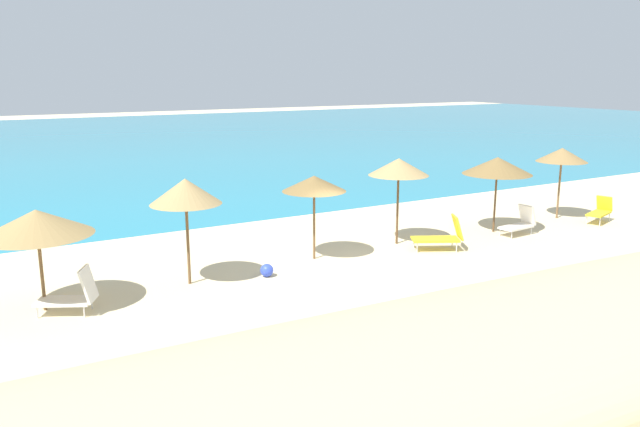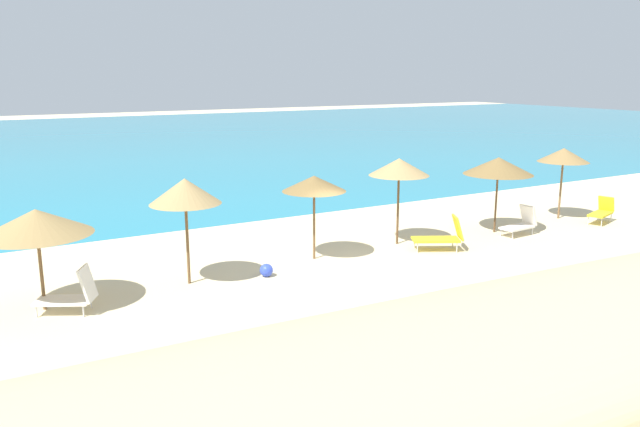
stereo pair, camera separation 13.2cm
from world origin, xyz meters
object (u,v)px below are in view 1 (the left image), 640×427
beach_umbrella_1 (37,223)px  lounge_chair_1 (73,295)px  lounge_chair_3 (520,223)px  beach_umbrella_2 (185,192)px  beach_umbrella_5 (497,166)px  beach_umbrella_3 (314,184)px  beach_ball (267,270)px  lounge_chair_4 (442,236)px  beach_umbrella_6 (562,155)px  beach_umbrella_4 (399,167)px  lounge_chair_2 (600,211)px

beach_umbrella_1 → lounge_chair_1: size_ratio=1.70×
lounge_chair_1 → lounge_chair_3: (15.06, -0.04, -0.04)m
beach_umbrella_2 → beach_umbrella_5: bearing=-0.0°
lounge_chair_1 → lounge_chair_3: lounge_chair_1 is taller
beach_umbrella_3 → beach_umbrella_5: beach_umbrella_5 is taller
beach_umbrella_2 → lounge_chair_1: bearing=-167.4°
lounge_chair_1 → beach_ball: (5.20, 0.18, -0.27)m
beach_umbrella_2 → lounge_chair_1: beach_umbrella_2 is taller
beach_umbrella_2 → lounge_chair_4: 8.50m
lounge_chair_1 → lounge_chair_4: size_ratio=0.88×
beach_umbrella_5 → lounge_chair_3: 2.20m
beach_umbrella_2 → lounge_chair_4: bearing=-6.3°
beach_umbrella_6 → lounge_chair_3: (-3.28, -1.07, -2.10)m
lounge_chair_4 → beach_ball: size_ratio=4.63×
lounge_chair_4 → beach_umbrella_5: bearing=-46.5°
beach_umbrella_3 → lounge_chair_4: (4.08, -1.24, -1.88)m
beach_umbrella_5 → lounge_chair_4: (-3.23, -0.90, -1.94)m
beach_umbrella_4 → beach_umbrella_3: bearing=-177.7°
beach_umbrella_1 → beach_umbrella_5: bearing=0.4°
beach_umbrella_5 → lounge_chair_4: 3.88m
beach_umbrella_6 → beach_umbrella_2: bearing=-178.7°
beach_umbrella_1 → beach_umbrella_3: size_ratio=0.99×
lounge_chair_4 → beach_umbrella_6: bearing=-52.1°
lounge_chair_2 → lounge_chair_3: lounge_chair_3 is taller
lounge_chair_1 → beach_ball: 5.21m
lounge_chair_3 → beach_umbrella_3: bearing=77.8°
lounge_chair_1 → lounge_chair_4: (11.30, -0.21, 0.02)m
beach_umbrella_3 → beach_ball: (-2.03, -0.85, -2.18)m
beach_umbrella_6 → lounge_chair_2: (0.84, -1.32, -2.06)m
beach_umbrella_2 → beach_umbrella_4: beach_umbrella_2 is taller
beach_umbrella_3 → lounge_chair_1: beach_umbrella_3 is taller
lounge_chair_2 → lounge_chair_4: lounge_chair_4 is taller
beach_umbrella_3 → beach_umbrella_4: size_ratio=0.90×
beach_umbrella_5 → beach_umbrella_6: bearing=5.1°
beach_umbrella_2 → lounge_chair_1: size_ratio=1.92×
lounge_chair_1 → lounge_chair_3: bearing=-62.6°
beach_umbrella_2 → lounge_chair_4: (8.19, -0.91, -2.09)m
beach_umbrella_1 → beach_umbrella_2: bearing=1.8°
beach_umbrella_3 → lounge_chair_1: size_ratio=1.71×
beach_umbrella_1 → lounge_chair_1: 1.92m
lounge_chair_2 → beach_umbrella_4: bearing=62.3°
beach_umbrella_1 → lounge_chair_4: beach_umbrella_1 is taller
lounge_chair_2 → lounge_chair_3: size_ratio=1.03×
beach_umbrella_2 → lounge_chair_1: (-3.11, -0.70, -2.11)m
beach_umbrella_1 → beach_ball: bearing=-4.0°
beach_ball → beach_umbrella_1: bearing=176.0°
beach_umbrella_1 → lounge_chair_3: (15.64, -0.62, -1.77)m
beach_umbrella_6 → lounge_chair_1: beach_umbrella_6 is taller
beach_ball → lounge_chair_3: bearing=-1.3°
beach_umbrella_3 → beach_umbrella_1: bearing=-176.7°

